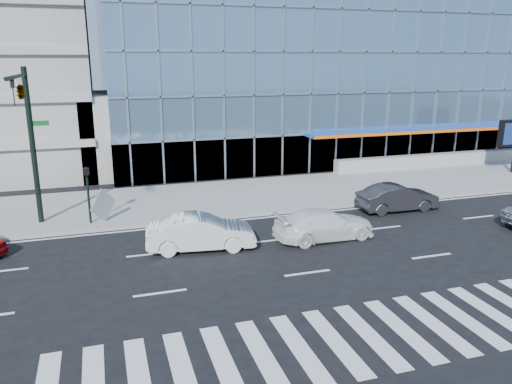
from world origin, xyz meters
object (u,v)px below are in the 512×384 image
tilted_panel (103,205)px  dark_sedan (397,198)px  traffic_signal (25,110)px  white_suv (324,224)px  white_sedan (201,232)px  ped_signal_post (88,186)px

tilted_panel → dark_sedan: bearing=-53.1°
traffic_signal → white_suv: size_ratio=1.58×
white_sedan → tilted_panel: (-4.18, 5.05, 0.25)m
dark_sedan → traffic_signal: bearing=84.9°
tilted_panel → white_sedan: bearing=-94.6°
traffic_signal → dark_sedan: 20.22m
white_suv → dark_sedan: (6.00, 2.97, 0.04)m
traffic_signal → tilted_panel: 6.03m
traffic_signal → tilted_panel: traffic_signal is taller
ped_signal_post → dark_sedan: size_ratio=0.64×
traffic_signal → white_sedan: size_ratio=1.62×
white_suv → dark_sedan: bearing=-66.3°
dark_sedan → tilted_panel: (-16.18, 2.53, 0.30)m
traffic_signal → white_suv: traffic_signal is taller
traffic_signal → dark_sedan: size_ratio=1.71×
traffic_signal → dark_sedan: bearing=-6.2°
dark_sedan → white_suv: bearing=117.4°
dark_sedan → tilted_panel: 16.38m
traffic_signal → ped_signal_post: size_ratio=2.67×
ped_signal_post → white_sedan: ped_signal_post is taller
ped_signal_post → white_suv: 12.24m
white_sedan → dark_sedan: (12.00, 2.51, -0.04)m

